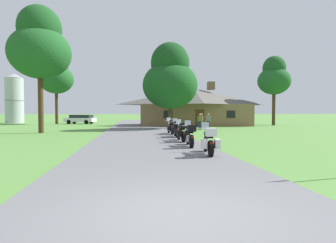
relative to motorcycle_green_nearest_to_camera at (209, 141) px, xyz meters
name	(u,v)px	position (x,y,z in m)	size (l,w,h in m)	color
ground_plane	(141,132)	(-2.35, 13.71, -0.61)	(500.00, 500.00, 0.00)	#56893D
asphalt_driveway	(142,134)	(-2.35, 11.71, -0.58)	(6.40, 80.00, 0.06)	slate
motorcycle_green_nearest_to_camera	(209,141)	(0.00, 0.00, 0.00)	(0.87, 2.08, 1.30)	black
motorcycle_blue_second_in_row	(190,135)	(-0.20, 2.81, 0.01)	(0.66, 2.08, 1.30)	black
motorcycle_black_third_in_row	(182,132)	(-0.18, 5.27, 0.00)	(0.73, 2.08, 1.30)	black
motorcycle_red_fourth_in_row	(176,129)	(-0.06, 8.17, 0.00)	(0.79, 2.08, 1.30)	black
motorcycle_silver_farthest_in_row	(171,127)	(-0.04, 10.87, 0.00)	(0.78, 2.08, 1.30)	black
stone_lodge	(193,106)	(5.17, 26.52, 2.02)	(15.00, 8.60, 6.01)	brown
bystander_red_shirt_near_lodge	(202,120)	(4.50, 18.91, 0.34)	(0.40, 0.44, 1.69)	#75664C
bystander_olive_shirt_beside_signpost	(200,121)	(3.77, 16.81, 0.32)	(0.54, 0.28, 1.67)	navy
bystander_gray_shirt_by_tree	(208,120)	(4.96, 17.99, 0.34)	(0.41, 0.43, 1.69)	black
tree_left_near	(40,46)	(-10.94, 14.17, 6.87)	(5.19, 5.19, 10.90)	#422D19
tree_by_lodge_front	(170,79)	(0.92, 18.58, 4.77)	(5.90, 5.90, 9.24)	#422D19
tree_right_of_lodge	(274,77)	(16.13, 24.94, 5.96)	(4.38, 4.38, 9.47)	#422D19
tree_left_far	(56,75)	(-14.62, 33.40, 6.81)	(5.14, 5.14, 10.81)	#422D19
metal_silo_distant	(14,98)	(-22.42, 37.73, 3.47)	(2.91, 2.91, 8.14)	#B2B7BC
parked_white_suv_far_left	(81,119)	(-11.07, 33.30, 0.17)	(4.93, 3.08, 1.40)	silver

